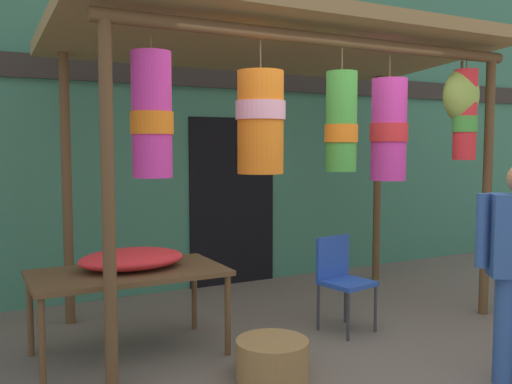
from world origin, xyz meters
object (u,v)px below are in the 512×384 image
object	(u,v)px
display_table	(129,278)
flower_heap_on_table	(134,259)
folding_chair	(341,275)
wicker_basket_by_table	(272,359)

from	to	relation	value
display_table	flower_heap_on_table	bearing A→B (deg)	36.83
folding_chair	wicker_basket_by_table	world-z (taller)	folding_chair
display_table	flower_heap_on_table	xyz separation A→B (m)	(0.06, 0.05, 0.14)
flower_heap_on_table	display_table	bearing A→B (deg)	-143.17
display_table	flower_heap_on_table	size ratio (longest dim) A/B	1.78
flower_heap_on_table	folding_chair	distance (m)	1.85
display_table	folding_chair	world-z (taller)	folding_chair
display_table	folding_chair	distance (m)	1.89
wicker_basket_by_table	display_table	bearing A→B (deg)	130.43
folding_chair	display_table	bearing A→B (deg)	171.97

